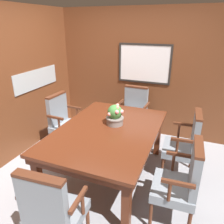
{
  "coord_description": "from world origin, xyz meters",
  "views": [
    {
      "loc": [
        1.13,
        -2.41,
        2.16
      ],
      "look_at": [
        0.06,
        0.26,
        0.98
      ],
      "focal_mm": 35.0,
      "sensor_mm": 36.0,
      "label": 1
    }
  ],
  "objects_px": {
    "chair_head_near": "(52,210)",
    "chair_left_far": "(63,120)",
    "dining_table": "(108,135)",
    "chair_head_far": "(134,111)",
    "chair_right_near": "(182,181)",
    "potted_plant": "(115,115)",
    "chair_right_far": "(186,142)"
  },
  "relations": [
    {
      "from": "chair_head_near",
      "to": "chair_left_far",
      "type": "relative_size",
      "value": 1.0
    },
    {
      "from": "dining_table",
      "to": "chair_left_far",
      "type": "xyz_separation_m",
      "value": [
        -1.04,
        0.43,
        -0.13
      ]
    },
    {
      "from": "chair_left_far",
      "to": "chair_head_near",
      "type": "bearing_deg",
      "value": -145.87
    },
    {
      "from": "chair_head_far",
      "to": "chair_left_far",
      "type": "xyz_separation_m",
      "value": [
        -1.03,
        -0.9,
        0.0
      ]
    },
    {
      "from": "chair_head_far",
      "to": "chair_right_near",
      "type": "height_order",
      "value": "same"
    },
    {
      "from": "dining_table",
      "to": "chair_head_near",
      "type": "bearing_deg",
      "value": -90.37
    },
    {
      "from": "dining_table",
      "to": "chair_head_near",
      "type": "height_order",
      "value": "chair_head_near"
    },
    {
      "from": "chair_left_far",
      "to": "dining_table",
      "type": "bearing_deg",
      "value": -108.72
    },
    {
      "from": "chair_head_near",
      "to": "potted_plant",
      "type": "height_order",
      "value": "potted_plant"
    },
    {
      "from": "chair_right_far",
      "to": "dining_table",
      "type": "bearing_deg",
      "value": -71.18
    },
    {
      "from": "chair_head_near",
      "to": "dining_table",
      "type": "bearing_deg",
      "value": -94.45
    },
    {
      "from": "chair_head_near",
      "to": "chair_right_far",
      "type": "height_order",
      "value": "same"
    },
    {
      "from": "dining_table",
      "to": "chair_left_far",
      "type": "bearing_deg",
      "value": 157.67
    },
    {
      "from": "dining_table",
      "to": "potted_plant",
      "type": "height_order",
      "value": "potted_plant"
    },
    {
      "from": "chair_head_near",
      "to": "chair_head_far",
      "type": "height_order",
      "value": "same"
    },
    {
      "from": "chair_left_far",
      "to": "chair_right_far",
      "type": "height_order",
      "value": "same"
    },
    {
      "from": "chair_head_near",
      "to": "chair_head_far",
      "type": "relative_size",
      "value": 1.0
    },
    {
      "from": "potted_plant",
      "to": "chair_head_far",
      "type": "bearing_deg",
      "value": 92.13
    },
    {
      "from": "dining_table",
      "to": "chair_head_near",
      "type": "xyz_separation_m",
      "value": [
        -0.01,
        -1.32,
        -0.13
      ]
    },
    {
      "from": "chair_head_far",
      "to": "chair_right_far",
      "type": "relative_size",
      "value": 1.0
    },
    {
      "from": "dining_table",
      "to": "chair_right_far",
      "type": "xyz_separation_m",
      "value": [
        1.04,
        0.42,
        -0.13
      ]
    },
    {
      "from": "chair_right_near",
      "to": "chair_head_near",
      "type": "bearing_deg",
      "value": -54.37
    },
    {
      "from": "chair_head_near",
      "to": "chair_right_near",
      "type": "bearing_deg",
      "value": -145.34
    },
    {
      "from": "chair_right_far",
      "to": "potted_plant",
      "type": "distance_m",
      "value": 1.09
    },
    {
      "from": "chair_head_far",
      "to": "chair_right_far",
      "type": "height_order",
      "value": "same"
    },
    {
      "from": "chair_right_far",
      "to": "chair_head_near",
      "type": "bearing_deg",
      "value": -34.38
    },
    {
      "from": "dining_table",
      "to": "chair_right_near",
      "type": "xyz_separation_m",
      "value": [
        1.06,
        -0.46,
        -0.13
      ]
    },
    {
      "from": "chair_head_far",
      "to": "chair_left_far",
      "type": "bearing_deg",
      "value": -136.37
    },
    {
      "from": "chair_head_near",
      "to": "chair_right_far",
      "type": "bearing_deg",
      "value": -125.05
    },
    {
      "from": "chair_head_near",
      "to": "chair_head_far",
      "type": "xyz_separation_m",
      "value": [
        0.0,
        2.64,
        0.0
      ]
    },
    {
      "from": "chair_head_far",
      "to": "potted_plant",
      "type": "xyz_separation_m",
      "value": [
        0.04,
        -1.14,
        0.36
      ]
    },
    {
      "from": "chair_head_far",
      "to": "dining_table",
      "type": "bearing_deg",
      "value": -87.18
    }
  ]
}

